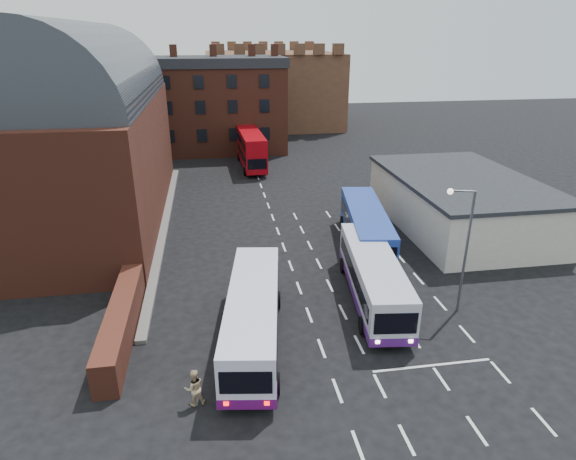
{
  "coord_description": "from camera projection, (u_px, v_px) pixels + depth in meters",
  "views": [
    {
      "loc": [
        -4.97,
        -20.77,
        14.95
      ],
      "look_at": [
        0.0,
        10.0,
        2.2
      ],
      "focal_mm": 30.0,
      "sensor_mm": 36.0,
      "label": 1
    }
  ],
  "objects": [
    {
      "name": "bus_red_double",
      "position": [
        251.0,
        149.0,
        57.16
      ],
      "size": [
        2.93,
        10.61,
        4.21
      ],
      "rotation": [
        0.0,
        0.0,
        3.17
      ],
      "color": "#A4050E",
      "rests_on": "ground"
    },
    {
      "name": "railway_station",
      "position": [
        80.0,
        130.0,
        39.38
      ],
      "size": [
        12.0,
        28.0,
        16.0
      ],
      "color": "#602B1E",
      "rests_on": "ground"
    },
    {
      "name": "ground",
      "position": [
        318.0,
        339.0,
        25.37
      ],
      "size": [
        180.0,
        180.0,
        0.0
      ],
      "primitive_type": "plane",
      "color": "black"
    },
    {
      "name": "street_lamp",
      "position": [
        463.0,
        240.0,
        26.33
      ],
      "size": [
        1.46,
        0.59,
        7.39
      ],
      "rotation": [
        0.0,
        0.0,
        -0.28
      ],
      "color": "#52545A",
      "rests_on": "ground"
    },
    {
      "name": "brick_terrace",
      "position": [
        201.0,
        110.0,
        64.44
      ],
      "size": [
        22.0,
        10.0,
        11.0
      ],
      "primitive_type": "cube",
      "color": "brown",
      "rests_on": "ground"
    },
    {
      "name": "bus_white_inbound",
      "position": [
        373.0,
        275.0,
        28.44
      ],
      "size": [
        3.73,
        10.93,
        2.92
      ],
      "rotation": [
        0.0,
        0.0,
        3.02
      ],
      "color": "silver",
      "rests_on": "ground"
    },
    {
      "name": "castle_keep",
      "position": [
        271.0,
        89.0,
        84.29
      ],
      "size": [
        22.0,
        22.0,
        12.0
      ],
      "primitive_type": "cube",
      "color": "brown",
      "rests_on": "ground"
    },
    {
      "name": "pedestrian_red",
      "position": [
        227.0,
        372.0,
        21.76
      ],
      "size": [
        0.62,
        0.5,
        1.49
      ],
      "primitive_type": "imported",
      "rotation": [
        0.0,
        0.0,
        3.43
      ],
      "color": "maroon",
      "rests_on": "ground"
    },
    {
      "name": "pedestrian_beige",
      "position": [
        194.0,
        388.0,
        20.61
      ],
      "size": [
        0.97,
        0.82,
        1.75
      ],
      "primitive_type": "imported",
      "rotation": [
        0.0,
        0.0,
        3.34
      ],
      "color": "tan",
      "rests_on": "ground"
    },
    {
      "name": "forecourt_wall",
      "position": [
        122.0,
        321.0,
        25.36
      ],
      "size": [
        1.2,
        10.0,
        1.8
      ],
      "primitive_type": "cube",
      "color": "#602B1E",
      "rests_on": "ground"
    },
    {
      "name": "cream_building",
      "position": [
        460.0,
        201.0,
        39.56
      ],
      "size": [
        10.4,
        16.4,
        4.25
      ],
      "color": "beige",
      "rests_on": "ground"
    },
    {
      "name": "bus_white_outbound",
      "position": [
        253.0,
        313.0,
        24.5
      ],
      "size": [
        4.04,
        11.11,
        2.96
      ],
      "rotation": [
        0.0,
        0.0,
        -0.15
      ],
      "color": "silver",
      "rests_on": "ground"
    },
    {
      "name": "bus_blue",
      "position": [
        366.0,
        225.0,
        35.59
      ],
      "size": [
        4.3,
        11.43,
        3.04
      ],
      "rotation": [
        0.0,
        0.0,
        2.98
      ],
      "color": "#1F3A9D",
      "rests_on": "ground"
    }
  ]
}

